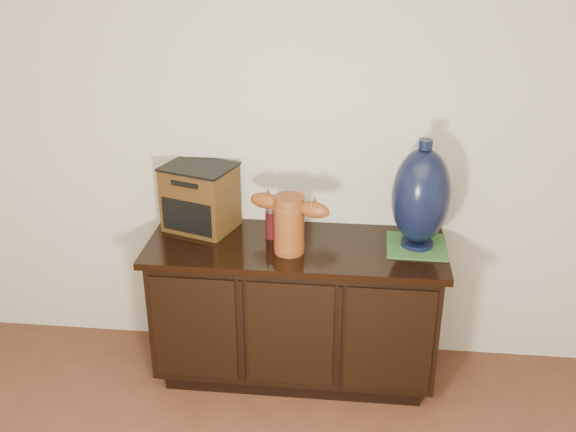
# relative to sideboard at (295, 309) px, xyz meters

# --- Properties ---
(sideboard) EXTENTS (1.46, 0.56, 0.75)m
(sideboard) POSITION_rel_sideboard_xyz_m (0.00, 0.00, 0.00)
(sideboard) COLOR black
(sideboard) RESTS_ON ground
(terracotta_vessel) EXTENTS (0.40, 0.20, 0.29)m
(terracotta_vessel) POSITION_rel_sideboard_xyz_m (-0.02, -0.08, 0.53)
(terracotta_vessel) COLOR brown
(terracotta_vessel) RESTS_ON sideboard
(tv_radio) EXTENTS (0.41, 0.37, 0.34)m
(tv_radio) POSITION_rel_sideboard_xyz_m (-0.50, 0.15, 0.54)
(tv_radio) COLOR #442B11
(tv_radio) RESTS_ON sideboard
(green_mat) EXTENTS (0.29, 0.29, 0.01)m
(green_mat) POSITION_rel_sideboard_xyz_m (0.59, 0.04, 0.37)
(green_mat) COLOR #2F5F2B
(green_mat) RESTS_ON sideboard
(lamp_base) EXTENTS (0.28, 0.28, 0.54)m
(lamp_base) POSITION_rel_sideboard_xyz_m (0.59, 0.04, 0.63)
(lamp_base) COLOR black
(lamp_base) RESTS_ON green_mat
(spray_can) EXTENTS (0.06, 0.06, 0.17)m
(spray_can) POSITION_rel_sideboard_xyz_m (-0.13, 0.06, 0.45)
(spray_can) COLOR #5F1013
(spray_can) RESTS_ON sideboard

